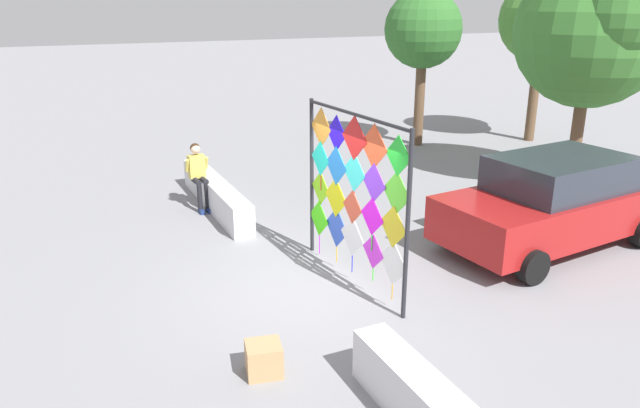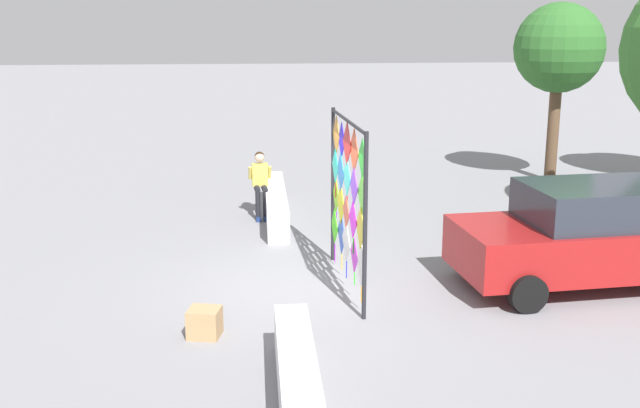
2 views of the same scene
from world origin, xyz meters
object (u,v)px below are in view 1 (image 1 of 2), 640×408
object	(u,v)px
kite_display_rack	(354,186)
cardboard_box_large	(264,359)
seated_vendor	(198,171)
tree_broadleaf	(597,28)
tree_far_right	(542,22)
parked_car	(553,202)
tree_palm_like	(422,29)

from	to	relation	value
kite_display_rack	cardboard_box_large	world-z (taller)	kite_display_rack
seated_vendor	tree_broadleaf	xyz separation A→B (m)	(2.44, 9.05, 3.01)
kite_display_rack	tree_far_right	xyz separation A→B (m)	(-7.09, 10.66, 2.18)
tree_broadleaf	tree_far_right	bearing A→B (deg)	147.79
cardboard_box_large	seated_vendor	bearing A→B (deg)	172.39
cardboard_box_large	kite_display_rack	bearing A→B (deg)	129.80
tree_far_right	cardboard_box_large	bearing A→B (deg)	-55.20
seated_vendor	tree_broadleaf	bearing A→B (deg)	74.92
tree_far_right	seated_vendor	bearing A→B (deg)	-78.88
tree_broadleaf	kite_display_rack	bearing A→B (deg)	-73.36
parked_car	kite_display_rack	bearing A→B (deg)	-93.78
kite_display_rack	parked_car	size ratio (longest dim) A/B	0.63
kite_display_rack	tree_far_right	world-z (taller)	tree_far_right
seated_vendor	parked_car	distance (m)	7.50
cardboard_box_large	tree_far_right	size ratio (longest dim) A/B	0.09
tree_palm_like	tree_far_right	size ratio (longest dim) A/B	0.92
kite_display_rack	tree_palm_like	bearing A→B (deg)	140.34
tree_far_right	tree_broadleaf	bearing A→B (deg)	-32.21
kite_display_rack	seated_vendor	distance (m)	4.99
cardboard_box_large	tree_broadleaf	bearing A→B (deg)	112.91
kite_display_rack	tree_broadleaf	world-z (taller)	tree_broadleaf
kite_display_rack	cardboard_box_large	bearing A→B (deg)	-50.20
parked_car	tree_far_right	bearing A→B (deg)	138.65
cardboard_box_large	tree_palm_like	xyz separation A→B (m)	(-9.97, 8.98, 3.45)
seated_vendor	tree_broadleaf	world-z (taller)	tree_broadleaf
tree_broadleaf	seated_vendor	bearing A→B (deg)	-105.08
parked_car	cardboard_box_large	bearing A→B (deg)	-75.80
parked_car	tree_broadleaf	xyz separation A→B (m)	(-2.56, 3.45, 3.01)
seated_vendor	kite_display_rack	bearing A→B (deg)	16.67
kite_display_rack	parked_car	bearing A→B (deg)	86.22
tree_palm_like	tree_broadleaf	bearing A→B (deg)	9.37
seated_vendor	tree_far_right	world-z (taller)	tree_far_right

